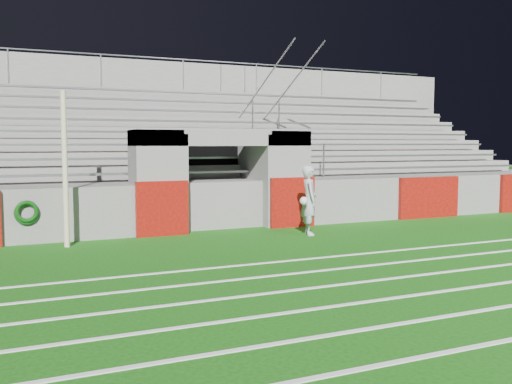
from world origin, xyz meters
name	(u,v)px	position (x,y,z in m)	size (l,w,h in m)	color
ground	(283,251)	(0.00, 0.00, 0.00)	(90.00, 90.00, 0.00)	#124F0D
field_post	(65,170)	(-4.10, 2.35, 1.70)	(0.12, 0.12, 3.39)	beige
field_markings	(455,315)	(0.00, -5.00, 0.01)	(28.00, 8.09, 0.01)	white
stadium_structure	(175,166)	(0.00, 7.97, 1.49)	(26.00, 8.48, 5.42)	slate
goalkeeper_with_ball	(309,200)	(1.56, 1.61, 0.87)	(0.72, 0.77, 1.73)	#ABB0B5
hose_coil	(27,212)	(-4.88, 2.93, 0.74)	(0.54, 0.15, 0.56)	#0E4614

